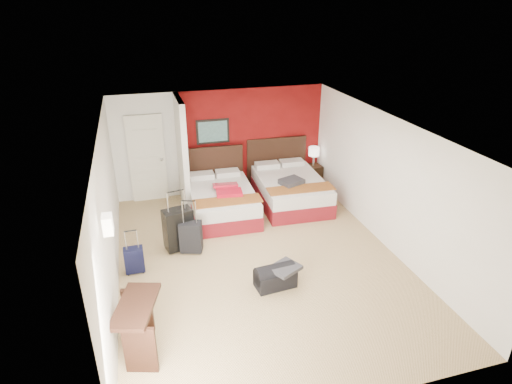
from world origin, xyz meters
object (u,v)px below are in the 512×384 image
object	(u,v)px
suitcase_black	(179,230)
duffel_bag	(275,278)
bed_right	(291,191)
suitcase_charcoal	(191,238)
suitcase_navy	(134,261)
red_suitcase_open	(227,189)
desk	(139,327)
bed_left	(222,202)
nightstand	(313,175)
table_lamp	(314,156)

from	to	relation	value
suitcase_black	duffel_bag	size ratio (longest dim) A/B	1.20
bed_right	suitcase_charcoal	distance (m)	2.93
suitcase_black	suitcase_navy	xyz separation A→B (m)	(-0.84, -0.58, -0.17)
red_suitcase_open	desk	size ratio (longest dim) A/B	0.80
bed_left	desk	size ratio (longest dim) A/B	2.12
bed_right	red_suitcase_open	distance (m)	1.60
red_suitcase_open	bed_right	bearing A→B (deg)	15.71
suitcase_black	bed_left	bearing A→B (deg)	34.48
red_suitcase_open	desk	world-z (taller)	desk
nightstand	table_lamp	distance (m)	0.51
bed_left	red_suitcase_open	xyz separation A→B (m)	(0.10, -0.10, 0.34)
bed_left	suitcase_charcoal	size ratio (longest dim) A/B	3.30
suitcase_navy	desk	distance (m)	1.90
table_lamp	suitcase_charcoal	distance (m)	4.16
red_suitcase_open	nightstand	bearing A→B (deg)	30.39
desk	suitcase_charcoal	bearing A→B (deg)	82.94
bed_left	suitcase_black	distance (m)	1.60
red_suitcase_open	nightstand	xyz separation A→B (m)	(2.45, 1.05, -0.37)
red_suitcase_open	suitcase_black	distance (m)	1.61
bed_right	desk	world-z (taller)	desk
table_lamp	desk	distance (m)	6.41
nightstand	suitcase_charcoal	xyz separation A→B (m)	(-3.43, -2.30, 0.03)
bed_left	suitcase_charcoal	world-z (taller)	suitcase_charcoal
suitcase_black	suitcase_charcoal	world-z (taller)	suitcase_black
desk	duffel_bag	bearing A→B (deg)	37.90
red_suitcase_open	suitcase_charcoal	size ratio (longest dim) A/B	1.25
duffel_bag	bed_right	bearing A→B (deg)	59.86
bed_left	desk	world-z (taller)	desk
suitcase_black	nightstand	bearing A→B (deg)	17.68
red_suitcase_open	duffel_bag	bearing A→B (deg)	-78.51
suitcase_navy	desk	xyz separation A→B (m)	(0.02, -1.90, 0.16)
suitcase_navy	desk	world-z (taller)	desk
suitcase_charcoal	nightstand	bearing A→B (deg)	51.92
nightstand	suitcase_black	xyz separation A→B (m)	(-3.63, -2.12, 0.13)
red_suitcase_open	suitcase_navy	size ratio (longest dim) A/B	1.63
nightstand	table_lamp	bearing A→B (deg)	0.00
desk	bed_right	bearing A→B (deg)	63.79
bed_left	bed_right	size ratio (longest dim) A/B	0.96
bed_right	table_lamp	bearing A→B (deg)	44.75
nightstand	suitcase_navy	xyz separation A→B (m)	(-4.48, -2.70, -0.04)
bed_right	suitcase_navy	world-z (taller)	bed_right
table_lamp	suitcase_navy	xyz separation A→B (m)	(-4.48, -2.70, -0.55)
suitcase_navy	duffel_bag	world-z (taller)	suitcase_navy
bed_left	nightstand	size ratio (longest dim) A/B	3.67
nightstand	desk	distance (m)	6.40
table_lamp	suitcase_navy	bearing A→B (deg)	-148.93
bed_left	suitcase_charcoal	xyz separation A→B (m)	(-0.88, -1.35, 0.00)
suitcase_navy	duffel_bag	size ratio (longest dim) A/B	0.69
suitcase_black	desk	xyz separation A→B (m)	(-0.82, -2.47, -0.01)
table_lamp	desk	size ratio (longest dim) A/B	0.52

